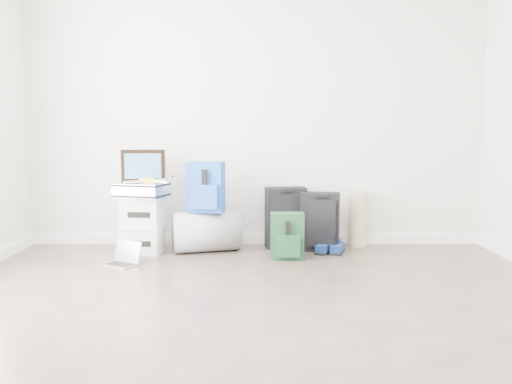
{
  "coord_description": "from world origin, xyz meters",
  "views": [
    {
      "loc": [
        -0.01,
        -2.9,
        1.09
      ],
      "look_at": [
        0.0,
        1.9,
        0.59
      ],
      "focal_mm": 38.0,
      "sensor_mm": 36.0,
      "label": 1
    }
  ],
  "objects_px": {
    "boxes_stack": "(142,225)",
    "large_suitcase": "(286,218)",
    "laptop": "(123,259)",
    "carry_on": "(320,222)",
    "briefcase": "(142,190)",
    "duffel_bag": "(206,231)"
  },
  "relations": [
    {
      "from": "large_suitcase",
      "to": "laptop",
      "type": "height_order",
      "value": "large_suitcase"
    },
    {
      "from": "laptop",
      "to": "large_suitcase",
      "type": "bearing_deg",
      "value": 58.01
    },
    {
      "from": "laptop",
      "to": "briefcase",
      "type": "bearing_deg",
      "value": 112.8
    },
    {
      "from": "carry_on",
      "to": "laptop",
      "type": "bearing_deg",
      "value": -148.84
    },
    {
      "from": "large_suitcase",
      "to": "laptop",
      "type": "distance_m",
      "value": 1.6
    },
    {
      "from": "large_suitcase",
      "to": "carry_on",
      "type": "bearing_deg",
      "value": -31.93
    },
    {
      "from": "briefcase",
      "to": "large_suitcase",
      "type": "height_order",
      "value": "briefcase"
    },
    {
      "from": "boxes_stack",
      "to": "carry_on",
      "type": "relative_size",
      "value": 0.95
    },
    {
      "from": "boxes_stack",
      "to": "briefcase",
      "type": "xyz_separation_m",
      "value": [
        0.0,
        0.0,
        0.33
      ]
    },
    {
      "from": "duffel_bag",
      "to": "carry_on",
      "type": "relative_size",
      "value": 1.11
    },
    {
      "from": "large_suitcase",
      "to": "laptop",
      "type": "xyz_separation_m",
      "value": [
        -1.41,
        -0.71,
        -0.25
      ]
    },
    {
      "from": "carry_on",
      "to": "laptop",
      "type": "height_order",
      "value": "carry_on"
    },
    {
      "from": "briefcase",
      "to": "duffel_bag",
      "type": "distance_m",
      "value": 0.71
    },
    {
      "from": "carry_on",
      "to": "large_suitcase",
      "type": "bearing_deg",
      "value": 168.35
    },
    {
      "from": "large_suitcase",
      "to": "briefcase",
      "type": "bearing_deg",
      "value": -176.81
    },
    {
      "from": "laptop",
      "to": "duffel_bag",
      "type": "bearing_deg",
      "value": 70.37
    },
    {
      "from": "boxes_stack",
      "to": "duffel_bag",
      "type": "distance_m",
      "value": 0.6
    },
    {
      "from": "boxes_stack",
      "to": "laptop",
      "type": "bearing_deg",
      "value": -92.77
    },
    {
      "from": "briefcase",
      "to": "laptop",
      "type": "xyz_separation_m",
      "value": [
        -0.07,
        -0.47,
        -0.54
      ]
    },
    {
      "from": "laptop",
      "to": "boxes_stack",
      "type": "bearing_deg",
      "value": 112.8
    },
    {
      "from": "boxes_stack",
      "to": "large_suitcase",
      "type": "relative_size",
      "value": 0.9
    },
    {
      "from": "large_suitcase",
      "to": "carry_on",
      "type": "height_order",
      "value": "large_suitcase"
    }
  ]
}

